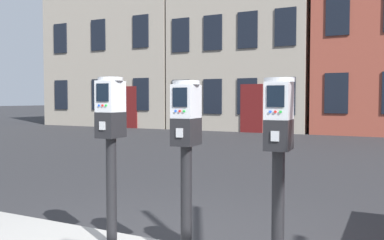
{
  "coord_description": "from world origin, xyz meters",
  "views": [
    {
      "loc": [
        1.91,
        -3.03,
        1.42
      ],
      "look_at": [
        0.38,
        -0.03,
        1.26
      ],
      "focal_mm": 39.19,
      "sensor_mm": 36.0,
      "label": 1
    }
  ],
  "objects": [
    {
      "name": "townhouse_brick_corner",
      "position": [
        -12.39,
        16.83,
        4.63
      ],
      "size": [
        7.91,
        5.17,
        9.26
      ],
      "color": "#9E9384",
      "rests_on": "ground_plane"
    },
    {
      "name": "parking_meter_end_of_row",
      "position": [
        1.12,
        -0.13,
        1.13
      ],
      "size": [
        0.23,
        0.26,
        1.44
      ],
      "rotation": [
        0.0,
        0.0,
        -1.5
      ],
      "color": "black",
      "rests_on": "sidewalk_slab"
    },
    {
      "name": "parking_meter_near_kerb",
      "position": [
        -0.36,
        -0.13,
        1.16
      ],
      "size": [
        0.23,
        0.26,
        1.48
      ],
      "rotation": [
        0.0,
        0.0,
        -1.5
      ],
      "color": "black",
      "rests_on": "sidewalk_slab"
    },
    {
      "name": "townhouse_green_painted",
      "position": [
        -5.05,
        17.48,
        5.73
      ],
      "size": [
        6.58,
        6.49,
        11.45
      ],
      "color": "#9E9384",
      "rests_on": "ground_plane"
    },
    {
      "name": "parking_meter_twin_adjacent",
      "position": [
        0.38,
        -0.13,
        1.13
      ],
      "size": [
        0.23,
        0.26,
        1.43
      ],
      "rotation": [
        0.0,
        0.0,
        -1.5
      ],
      "color": "black",
      "rests_on": "sidewalk_slab"
    }
  ]
}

